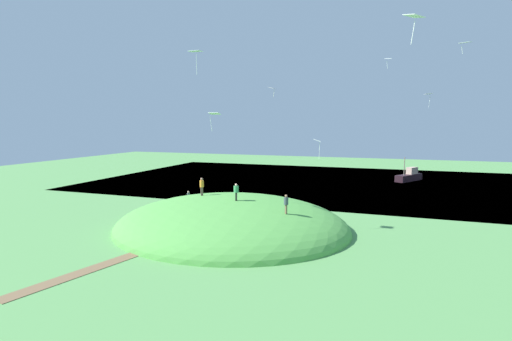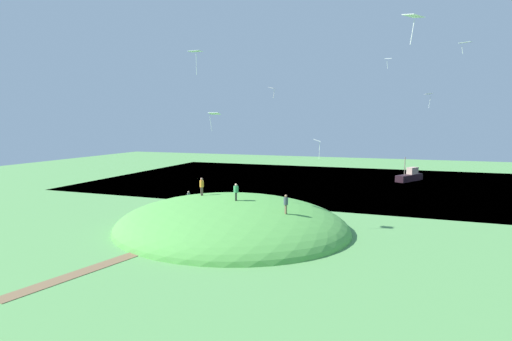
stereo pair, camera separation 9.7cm
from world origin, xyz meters
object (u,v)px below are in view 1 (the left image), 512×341
object	(u,v)px
person_walking_path	(286,202)
kite_5	(317,141)
kite_6	(214,114)
kite_4	(195,52)
kite_0	(465,43)
kite_1	(388,59)
person_on_hilltop	(236,190)
kite_7	(272,88)
person_with_child	(188,196)
mooring_post	(274,202)
person_watching_kites	(202,184)
kite_3	(428,94)
kite_2	(414,17)
boat_on_lake	(409,176)

from	to	relation	value
person_walking_path	kite_5	world-z (taller)	kite_5
kite_6	kite_4	bearing A→B (deg)	-37.31
kite_0	kite_1	bearing A→B (deg)	-84.92
person_on_hilltop	kite_7	world-z (taller)	kite_7
person_with_child	mooring_post	xyz separation A→B (m)	(-1.58, 11.11, -0.40)
person_on_hilltop	person_watching_kites	bearing A→B (deg)	-125.85
person_on_hilltop	kite_5	world-z (taller)	kite_5
person_on_hilltop	person_walking_path	bearing A→B (deg)	61.57
kite_1	kite_3	world-z (taller)	kite_1
person_watching_kites	kite_3	distance (m)	31.56
kite_3	person_on_hilltop	bearing A→B (deg)	-39.72
person_on_hilltop	kite_2	distance (m)	21.14
kite_1	kite_5	distance (m)	12.09
kite_4	kite_6	bearing A→B (deg)	142.69
kite_0	person_on_hilltop	bearing A→B (deg)	-56.55
kite_6	person_on_hilltop	bearing A→B (deg)	95.31
person_with_child	kite_2	size ratio (longest dim) A/B	1.03
boat_on_lake	kite_7	world-z (taller)	kite_7
person_on_hilltop	kite_1	world-z (taller)	kite_1
kite_7	person_watching_kites	bearing A→B (deg)	-16.56
person_on_hilltop	kite_1	bearing A→B (deg)	120.96
boat_on_lake	kite_1	bearing A→B (deg)	-156.30
kite_5	kite_6	bearing A→B (deg)	-41.85
person_walking_path	kite_7	xyz separation A→B (m)	(-15.68, -6.14, 11.23)
person_walking_path	kite_5	xyz separation A→B (m)	(-10.19, 0.75, 4.84)
person_walking_path	kite_1	distance (m)	21.34
kite_4	mooring_post	bearing A→B (deg)	165.42
person_with_child	kite_0	xyz separation A→B (m)	(-3.57, 31.42, 17.75)
kite_2	kite_4	distance (m)	19.39
kite_6	kite_2	bearing A→B (deg)	61.29
person_on_hilltop	kite_3	distance (m)	29.78
person_watching_kites	kite_2	xyz separation A→B (m)	(11.18, 19.20, 12.08)
kite_0	person_walking_path	bearing A→B (deg)	-45.71
person_watching_kites	kite_3	xyz separation A→B (m)	(-19.73, 22.53, 9.98)
person_walking_path	kite_3	bearing A→B (deg)	-75.14
person_walking_path	kite_4	world-z (taller)	kite_4
person_with_child	kite_5	distance (m)	18.42
kite_0	kite_4	bearing A→B (deg)	-57.34
boat_on_lake	kite_0	size ratio (longest dim) A/B	4.70
person_walking_path	kite_2	distance (m)	17.61
kite_1	mooring_post	bearing A→B (deg)	-84.11
person_walking_path	kite_5	distance (m)	11.31
kite_6	mooring_post	world-z (taller)	kite_6
kite_3	kite_6	distance (m)	29.71
kite_3	mooring_post	xyz separation A→B (m)	(9.97, -17.66, -13.43)
kite_2	kite_5	bearing A→B (deg)	-154.68
person_walking_path	kite_1	world-z (taller)	kite_1
person_on_hilltop	kite_5	size ratio (longest dim) A/B	0.75
boat_on_lake	person_on_hilltop	bearing A→B (deg)	-170.41
mooring_post	person_watching_kites	bearing A→B (deg)	-26.48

